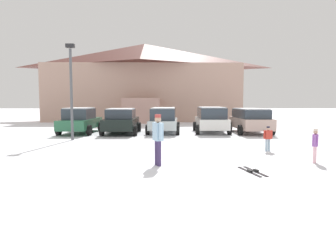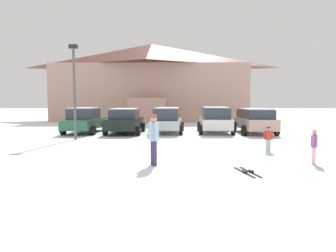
# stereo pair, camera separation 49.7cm
# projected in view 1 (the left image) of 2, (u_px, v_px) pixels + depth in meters

# --- Properties ---
(ground) EXTENTS (160.00, 160.00, 0.00)m
(ground) POSITION_uv_depth(u_px,v_px,m) (228.00, 183.00, 7.69)
(ground) COLOR white
(ski_lodge) EXTENTS (20.74, 11.67, 8.55)m
(ski_lodge) POSITION_uv_depth(u_px,v_px,m) (145.00, 81.00, 34.07)
(ski_lodge) COLOR tan
(ski_lodge) RESTS_ON ground
(parked_green_coupe) EXTENTS (2.23, 4.55, 1.67)m
(parked_green_coupe) POSITION_uv_depth(u_px,v_px,m) (80.00, 120.00, 19.55)
(parked_green_coupe) COLOR #2A6545
(parked_green_coupe) RESTS_ON ground
(parked_black_sedan) EXTENTS (2.29, 4.14, 1.63)m
(parked_black_sedan) POSITION_uv_depth(u_px,v_px,m) (121.00, 121.00, 19.25)
(parked_black_sedan) COLOR black
(parked_black_sedan) RESTS_ON ground
(parked_silver_wagon) EXTENTS (2.29, 4.37, 1.68)m
(parked_silver_wagon) POSITION_uv_depth(u_px,v_px,m) (164.00, 119.00, 19.83)
(parked_silver_wagon) COLOR #B4C0C2
(parked_silver_wagon) RESTS_ON ground
(parked_white_suv) EXTENTS (2.32, 4.11, 1.71)m
(parked_white_suv) POSITION_uv_depth(u_px,v_px,m) (211.00, 119.00, 19.85)
(parked_white_suv) COLOR white
(parked_white_suv) RESTS_ON ground
(parked_beige_suv) EXTENTS (2.24, 4.47, 1.62)m
(parked_beige_suv) POSITION_uv_depth(u_px,v_px,m) (250.00, 120.00, 19.67)
(parked_beige_suv) COLOR #BE9F92
(parked_beige_suv) RESTS_ON ground
(skier_child_in_red_jacket) EXTENTS (0.39, 0.17, 1.05)m
(skier_child_in_red_jacket) POSITION_uv_depth(u_px,v_px,m) (268.00, 137.00, 12.47)
(skier_child_in_red_jacket) COLOR #9AB4C5
(skier_child_in_red_jacket) RESTS_ON ground
(skier_child_in_purple_jacket) EXTENTS (0.29, 0.38, 1.16)m
(skier_child_in_purple_jacket) POSITION_uv_depth(u_px,v_px,m) (315.00, 144.00, 10.11)
(skier_child_in_purple_jacket) COLOR beige
(skier_child_in_purple_jacket) RESTS_ON ground
(skier_adult_in_blue_parka) EXTENTS (0.37, 0.59, 1.67)m
(skier_adult_in_blue_parka) POSITION_uv_depth(u_px,v_px,m) (158.00, 137.00, 9.67)
(skier_adult_in_blue_parka) COLOR #3D2E58
(skier_adult_in_blue_parka) RESTS_ON ground
(pair_of_skis) EXTENTS (0.57, 1.34, 0.08)m
(pair_of_skis) POSITION_uv_depth(u_px,v_px,m) (252.00, 171.00, 8.85)
(pair_of_skis) COLOR black
(pair_of_skis) RESTS_ON ground
(lamp_post) EXTENTS (0.44, 0.24, 5.10)m
(lamp_post) POSITION_uv_depth(u_px,v_px,m) (71.00, 86.00, 15.89)
(lamp_post) COLOR #515459
(lamp_post) RESTS_ON ground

